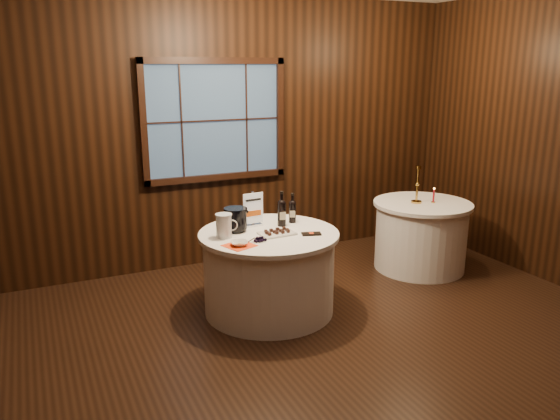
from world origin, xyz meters
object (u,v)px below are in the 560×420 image
side_table (421,235)px  chocolate_box (311,234)px  sign_stand (253,214)px  port_bottle_right (292,210)px  main_table (269,272)px  ice_bucket (236,219)px  glass_pitcher (224,226)px  brass_candlestick (417,190)px  chocolate_plate (277,232)px  grape_bunch (260,239)px  red_candle (434,197)px  cracker_bowl (239,243)px  port_bottle_left (282,211)px

side_table → chocolate_box: bearing=-162.6°
sign_stand → port_bottle_right: size_ratio=1.14×
main_table → ice_bucket: (-0.26, 0.15, 0.50)m
chocolate_box → glass_pitcher: glass_pitcher is taller
chocolate_box → brass_candlestick: (1.60, 0.54, 0.14)m
chocolate_plate → chocolate_box: size_ratio=1.86×
port_bottle_right → grape_bunch: (-0.52, -0.41, -0.10)m
chocolate_box → brass_candlestick: bearing=36.0°
port_bottle_right → red_candle: (1.75, 0.04, -0.06)m
glass_pitcher → cracker_bowl: glass_pitcher is taller
main_table → brass_candlestick: 2.01m
main_table → ice_bucket: bearing=149.4°
port_bottle_right → chocolate_box: 0.44m
side_table → sign_stand: size_ratio=3.27×
port_bottle_left → red_candle: size_ratio=1.96×
chocolate_box → cracker_bowl: size_ratio=1.19×
sign_stand → grape_bunch: size_ratio=1.82×
main_table → chocolate_box: (0.32, -0.23, 0.39)m
port_bottle_left → chocolate_box: (0.12, -0.36, -0.14)m
side_table → port_bottle_left: (-1.81, -0.16, 0.53)m
port_bottle_right → glass_pitcher: port_bottle_right is taller
chocolate_box → ice_bucket: bearing=163.9°
port_bottle_right → glass_pitcher: bearing=-142.2°
port_bottle_left → grape_bunch: size_ratio=1.84×
port_bottle_left → side_table: bearing=14.6°
ice_bucket → brass_candlestick: size_ratio=0.53×
ice_bucket → red_candle: 2.35m
port_bottle_left → port_bottle_right: port_bottle_left is taller
main_table → chocolate_plate: size_ratio=4.01×
main_table → brass_candlestick: (1.92, 0.31, 0.53)m
chocolate_plate → chocolate_box: bearing=-25.9°
chocolate_plate → brass_candlestick: (1.88, 0.41, 0.13)m
side_table → chocolate_plate: chocolate_plate is taller
port_bottle_right → chocolate_box: bearing=-67.7°
grape_bunch → brass_candlestick: 2.17m
ice_bucket → grape_bunch: ice_bucket is taller
chocolate_plate → main_table: bearing=113.4°
main_table → port_bottle_right: (0.34, 0.20, 0.51)m
cracker_bowl → red_candle: 2.52m
glass_pitcher → red_candle: (2.51, 0.21, -0.04)m
main_table → port_bottle_left: (0.19, 0.14, 0.53)m
ice_bucket → cracker_bowl: size_ratio=1.51×
main_table → port_bottle_left: port_bottle_left is taller
chocolate_plate → glass_pitcher: 0.48m
main_table → red_candle: size_ratio=7.53×
port_bottle_right → chocolate_box: port_bottle_right is taller
side_table → grape_bunch: bearing=-166.7°
main_table → side_table: size_ratio=1.19×
grape_bunch → red_candle: red_candle is taller
grape_bunch → brass_candlestick: (2.10, 0.53, 0.13)m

